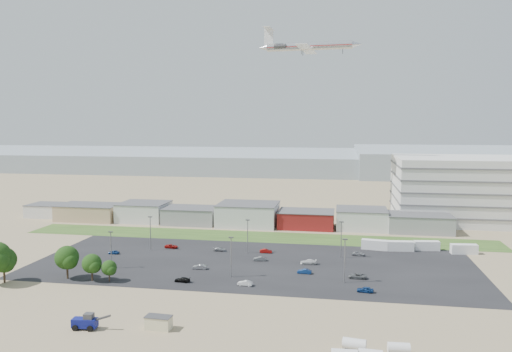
% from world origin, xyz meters
% --- Properties ---
extents(ground, '(700.00, 700.00, 0.00)m').
position_xyz_m(ground, '(0.00, 0.00, 0.00)').
color(ground, '#8A7B57').
rests_on(ground, ground).
extents(parking_lot, '(120.00, 50.00, 0.01)m').
position_xyz_m(parking_lot, '(5.00, 20.00, 0.01)').
color(parking_lot, black).
rests_on(parking_lot, ground).
extents(grass_strip, '(160.00, 16.00, 0.02)m').
position_xyz_m(grass_strip, '(0.00, 52.00, 0.01)').
color(grass_strip, '#2D4B1C').
rests_on(grass_strip, ground).
extents(hills_backdrop, '(700.00, 200.00, 9.00)m').
position_xyz_m(hills_backdrop, '(40.00, 315.00, 4.50)').
color(hills_backdrop, gray).
rests_on(hills_backdrop, ground).
extents(building_row, '(170.00, 20.00, 8.00)m').
position_xyz_m(building_row, '(-17.00, 71.00, 4.00)').
color(building_row, silver).
rests_on(building_row, ground).
extents(parking_garage, '(80.00, 40.00, 25.00)m').
position_xyz_m(parking_garage, '(90.00, 95.00, 12.50)').
color(parking_garage, silver).
rests_on(parking_garage, ground).
extents(portable_shed, '(5.09, 2.84, 2.50)m').
position_xyz_m(portable_shed, '(-4.57, -26.27, 1.25)').
color(portable_shed, beige).
rests_on(portable_shed, ground).
extents(telehandler, '(7.56, 2.95, 3.09)m').
position_xyz_m(telehandler, '(-18.11, -28.70, 1.54)').
color(telehandler, navy).
rests_on(telehandler, ground).
extents(storage_tank_nw, '(4.15, 2.54, 2.34)m').
position_xyz_m(storage_tank_nw, '(31.26, -29.17, 1.17)').
color(storage_tank_nw, silver).
rests_on(storage_tank_nw, ground).
extents(storage_tank_ne, '(3.69, 1.98, 2.16)m').
position_xyz_m(storage_tank_ne, '(38.52, -29.17, 1.08)').
color(storage_tank_ne, silver).
rests_on(storage_tank_ne, ground).
extents(box_trailer_a, '(8.12, 3.63, 2.94)m').
position_xyz_m(box_trailer_a, '(38.91, 41.23, 1.47)').
color(box_trailer_a, silver).
rests_on(box_trailer_a, ground).
extents(box_trailer_b, '(7.96, 3.15, 2.91)m').
position_xyz_m(box_trailer_b, '(46.42, 41.00, 1.46)').
color(box_trailer_b, silver).
rests_on(box_trailer_b, ground).
extents(box_trailer_c, '(7.66, 3.18, 2.79)m').
position_xyz_m(box_trailer_c, '(54.38, 43.08, 1.39)').
color(box_trailer_c, silver).
rests_on(box_trailer_c, ground).
extents(box_trailer_d, '(7.73, 3.07, 2.83)m').
position_xyz_m(box_trailer_d, '(64.50, 40.52, 1.41)').
color(box_trailer_d, silver).
rests_on(box_trailer_d, ground).
extents(tree_left, '(6.49, 6.49, 9.74)m').
position_xyz_m(tree_left, '(-51.23, -6.52, 4.87)').
color(tree_left, black).
rests_on(tree_left, ground).
extents(tree_mid, '(6.21, 6.21, 9.32)m').
position_xyz_m(tree_mid, '(-37.85, -1.14, 4.66)').
color(tree_mid, black).
rests_on(tree_mid, ground).
extents(tree_right, '(5.04, 5.04, 7.56)m').
position_xyz_m(tree_right, '(-30.94, -1.74, 3.78)').
color(tree_right, black).
rests_on(tree_right, ground).
extents(tree_near, '(3.96, 3.96, 5.95)m').
position_xyz_m(tree_near, '(-26.60, -1.47, 2.97)').
color(tree_near, black).
rests_on(tree_near, ground).
extents(lightpole_front_l, '(1.16, 0.49, 9.90)m').
position_xyz_m(lightpole_front_l, '(-31.12, 9.00, 4.95)').
color(lightpole_front_l, slate).
rests_on(lightpole_front_l, ground).
extents(lightpole_front_m, '(1.20, 0.50, 10.16)m').
position_xyz_m(lightpole_front_m, '(1.81, 7.07, 5.08)').
color(lightpole_front_m, slate).
rests_on(lightpole_front_m, ground).
extents(lightpole_front_r, '(1.26, 0.53, 10.74)m').
position_xyz_m(lightpole_front_r, '(29.70, 7.43, 5.37)').
color(lightpole_front_r, slate).
rests_on(lightpole_front_r, ground).
extents(lightpole_back_l, '(1.22, 0.51, 10.34)m').
position_xyz_m(lightpole_back_l, '(-28.03, 28.73, 5.17)').
color(lightpole_back_l, slate).
rests_on(lightpole_back_l, ground).
extents(lightpole_back_m, '(1.18, 0.49, 10.01)m').
position_xyz_m(lightpole_back_m, '(1.53, 30.56, 5.00)').
color(lightpole_back_m, slate).
rests_on(lightpole_back_m, ground).
extents(lightpole_back_r, '(1.24, 0.52, 10.54)m').
position_xyz_m(lightpole_back_r, '(28.79, 29.75, 5.27)').
color(lightpole_back_r, slate).
rests_on(lightpole_back_r, ground).
extents(airliner, '(44.68, 32.33, 12.54)m').
position_xyz_m(airliner, '(14.63, 95.94, 69.47)').
color(airliner, silver).
extents(parked_car_0, '(4.65, 2.41, 1.25)m').
position_xyz_m(parked_car_0, '(32.86, 11.20, 0.63)').
color(parked_car_0, '#595B5E').
rests_on(parked_car_0, ground).
extents(parked_car_1, '(3.72, 1.46, 1.21)m').
position_xyz_m(parked_car_1, '(19.66, 12.94, 0.60)').
color(parked_car_1, navy).
rests_on(parked_car_1, ground).
extents(parked_car_2, '(3.91, 1.88, 1.29)m').
position_xyz_m(parked_car_2, '(34.36, 1.12, 0.64)').
color(parked_car_2, navy).
rests_on(parked_car_2, ground).
extents(parked_car_3, '(4.04, 1.98, 1.13)m').
position_xyz_m(parked_car_3, '(-8.98, 1.11, 0.57)').
color(parked_car_3, black).
rests_on(parked_car_3, ground).
extents(parked_car_4, '(3.90, 1.59, 1.26)m').
position_xyz_m(parked_car_4, '(-7.83, 12.12, 0.63)').
color(parked_car_4, '#A5A5AA').
rests_on(parked_car_4, ground).
extents(parked_car_5, '(3.27, 1.43, 1.10)m').
position_xyz_m(parked_car_5, '(-37.05, 22.61, 0.55)').
color(parked_car_5, navy).
rests_on(parked_car_5, ground).
extents(parked_car_6, '(4.02, 1.79, 1.15)m').
position_xyz_m(parked_car_6, '(-7.07, 31.13, 0.57)').
color(parked_car_6, '#A5A5AA').
rests_on(parked_car_6, ground).
extents(parked_car_7, '(3.71, 1.56, 1.19)m').
position_xyz_m(parked_car_7, '(6.50, 22.76, 0.60)').
color(parked_car_7, '#595B5E').
rests_on(parked_car_7, ground).
extents(parked_car_8, '(3.96, 1.93, 1.30)m').
position_xyz_m(parked_car_8, '(33.74, 33.00, 0.65)').
color(parked_car_8, '#A5A5AA').
rests_on(parked_car_8, ground).
extents(parked_car_9, '(4.17, 2.09, 1.13)m').
position_xyz_m(parked_car_9, '(-22.72, 32.17, 0.57)').
color(parked_car_9, maroon).
rests_on(parked_car_9, ground).
extents(parked_car_11, '(3.66, 1.40, 1.19)m').
position_xyz_m(parked_car_11, '(6.87, 31.40, 0.59)').
color(parked_car_11, maroon).
rests_on(parked_car_11, ground).
extents(parked_car_12, '(4.48, 1.94, 1.28)m').
position_xyz_m(parked_car_12, '(20.05, 21.76, 0.64)').
color(parked_car_12, silver).
rests_on(parked_car_12, ground).
extents(parked_car_13, '(3.82, 1.78, 1.21)m').
position_xyz_m(parked_car_13, '(6.54, 1.04, 0.61)').
color(parked_car_13, silver).
rests_on(parked_car_13, ground).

